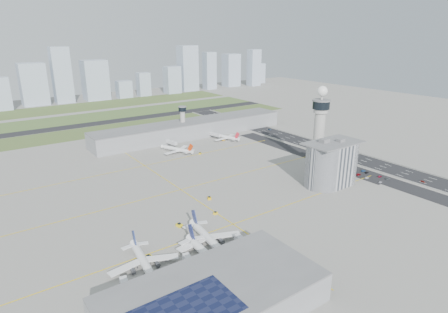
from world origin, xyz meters
TOP-DOWN VIEW (x-y plane):
  - ground at (0.00, 0.00)m, footprint 1000.00×1000.00m
  - grass_strip_0 at (-20.00, 225.00)m, footprint 480.00×50.00m
  - grass_strip_1 at (-20.00, 300.00)m, footprint 480.00×60.00m
  - grass_strip_2 at (-20.00, 380.00)m, footprint 480.00×70.00m
  - runway at (-20.00, 262.00)m, footprint 480.00×22.00m
  - highway at (115.00, 0.00)m, footprint 28.00×500.00m
  - barrier_left at (101.00, 0.00)m, footprint 0.60×500.00m
  - barrier_right at (129.00, 0.00)m, footprint 0.60×500.00m
  - landside_road at (90.00, -10.00)m, footprint 18.00×260.00m
  - parking_lot at (88.00, -22.00)m, footprint 20.00×44.00m
  - taxiway_line_h_0 at (-40.00, -30.00)m, footprint 260.00×0.60m
  - taxiway_line_h_1 at (-40.00, 30.00)m, footprint 260.00×0.60m
  - taxiway_line_h_2 at (-40.00, 90.00)m, footprint 260.00×0.60m
  - taxiway_line_v at (-40.00, 30.00)m, footprint 0.60×260.00m
  - control_tower at (72.00, 8.00)m, footprint 14.00×14.00m
  - secondary_tower at (30.00, 150.00)m, footprint 8.60×8.60m
  - admin_building at (51.99, -22.00)m, footprint 42.00×24.00m
  - terminal_pier at (40.00, 148.00)m, footprint 210.00×32.00m
  - near_terminal at (-88.07, -82.02)m, footprint 84.00×42.00m
  - airplane_near_a at (-97.88, -40.45)m, footprint 37.85×42.82m
  - airplane_near_b at (-71.78, -54.02)m, footprint 38.50×44.29m
  - airplane_near_c at (-62.93, -41.08)m, footprint 39.79×45.30m
  - airplane_far_a at (-1.48, 107.00)m, footprint 42.21×45.06m
  - airplane_far_b at (58.62, 116.57)m, footprint 39.23×42.68m
  - jet_bridge_near_0 at (-113.00, -61.00)m, footprint 5.39×14.31m
  - jet_bridge_near_1 at (-83.00, -61.00)m, footprint 5.39×14.31m
  - jet_bridge_near_2 at (-53.00, -61.00)m, footprint 5.39×14.31m
  - jet_bridge_far_0 at (2.00, 132.00)m, footprint 5.39×14.31m
  - jet_bridge_far_1 at (52.00, 132.00)m, footprint 5.39×14.31m
  - tug_0 at (-92.93, -33.68)m, footprint 3.66×3.05m
  - tug_1 at (-65.86, -14.65)m, footprint 3.14×3.94m
  - tug_2 at (-41.07, -13.93)m, footprint 3.29×2.90m
  - tug_3 at (-32.45, 5.84)m, footprint 3.35×3.77m
  - tug_4 at (13.06, 90.10)m, footprint 3.35×3.38m
  - tug_5 at (55.31, 113.79)m, footprint 3.18×2.55m
  - car_lot_0 at (82.99, -42.11)m, footprint 3.33×1.55m
  - car_lot_1 at (82.19, -31.57)m, footprint 3.75×1.34m
  - car_lot_2 at (83.22, -23.64)m, footprint 4.96×2.90m
  - car_lot_3 at (83.01, -19.40)m, footprint 4.43×2.11m
  - car_lot_4 at (83.36, -13.15)m, footprint 3.29×1.60m
  - car_lot_5 at (83.50, -6.79)m, footprint 3.65×1.53m
  - car_lot_6 at (93.22, -41.38)m, footprint 4.49×2.54m
  - car_lot_7 at (92.67, -35.45)m, footprint 3.87×1.88m
  - car_lot_8 at (92.10, -24.70)m, footprint 4.03×2.03m
  - car_lot_9 at (92.85, -21.12)m, footprint 4.01×1.76m
  - car_lot_10 at (91.95, -12.43)m, footprint 4.53×2.48m
  - car_lot_11 at (92.10, -7.22)m, footprint 4.12×2.21m
  - car_hw_0 at (108.71, -59.28)m, footprint 1.66×3.50m
  - car_hw_1 at (114.42, 41.59)m, footprint 1.74×3.58m
  - car_hw_2 at (122.70, 119.68)m, footprint 2.67×4.54m
  - car_hw_4 at (107.21, 180.44)m, footprint 2.06×3.86m
  - skyline_bldg_6 at (-102.68, 417.90)m, footprint 20.04×16.03m
  - skyline_bldg_7 at (-59.44, 436.89)m, footprint 35.76×28.61m
  - skyline_bldg_8 at (-19.42, 431.56)m, footprint 26.33×21.06m
  - skyline_bldg_9 at (30.27, 432.32)m, footprint 36.96×29.57m
  - skyline_bldg_10 at (73.27, 423.68)m, footprint 23.01×18.41m
  - skyline_bldg_11 at (108.28, 423.34)m, footprint 20.22×16.18m
  - skyline_bldg_12 at (162.17, 421.29)m, footprint 26.14×20.92m
  - skyline_bldg_13 at (201.27, 433.27)m, footprint 32.26×25.81m
  - skyline_bldg_14 at (244.74, 426.38)m, footprint 21.59×17.28m
  - skyline_bldg_15 at (302.83, 435.54)m, footprint 30.25×24.20m
  - skyline_bldg_16 at (345.49, 415.96)m, footprint 23.04×18.43m
  - skyline_bldg_17 at (382.05, 443.29)m, footprint 22.64×18.11m

SIDE VIEW (x-z plane):
  - ground at x=0.00m, z-range 0.00..0.00m
  - taxiway_line_h_0 at x=-40.00m, z-range 0.00..0.01m
  - taxiway_line_h_1 at x=-40.00m, z-range 0.00..0.01m
  - taxiway_line_h_2 at x=-40.00m, z-range 0.00..0.01m
  - taxiway_line_v at x=-40.00m, z-range 0.00..0.01m
  - grass_strip_0 at x=-20.00m, z-range 0.00..0.08m
  - grass_strip_1 at x=-20.00m, z-range 0.00..0.08m
  - grass_strip_2 at x=-20.00m, z-range 0.00..0.08m
  - landside_road at x=90.00m, z-range 0.00..0.08m
  - highway at x=115.00m, z-range 0.00..0.10m
  - parking_lot at x=88.00m, z-range 0.00..0.10m
  - runway at x=-20.00m, z-range 0.01..0.11m
  - car_lot_4 at x=83.36m, z-range 0.00..1.08m
  - car_lot_7 at x=92.67m, z-range 0.00..1.09m
  - car_lot_0 at x=82.99m, z-range 0.00..1.10m
  - car_hw_1 at x=114.42m, z-range 0.00..1.13m
  - car_lot_11 at x=92.10m, z-range 0.00..1.14m
  - car_hw_0 at x=108.71m, z-range 0.00..1.16m
  - car_lot_5 at x=83.50m, z-range 0.00..1.17m
  - car_lot_6 at x=93.22m, z-range 0.00..1.18m
  - car_hw_2 at x=122.70m, z-range 0.00..1.18m
  - barrier_left at x=101.00m, z-range 0.00..1.20m
  - barrier_right at x=129.00m, z-range 0.00..1.20m
  - car_lot_10 at x=91.95m, z-range 0.00..1.20m
  - car_lot_1 at x=82.19m, z-range 0.00..1.23m
  - car_lot_3 at x=83.01m, z-range 0.00..1.25m
  - car_hw_4 at x=107.21m, z-range 0.00..1.25m
  - car_lot_9 at x=92.85m, z-range 0.00..1.28m
  - car_lot_2 at x=83.22m, z-range 0.00..1.30m
  - car_lot_8 at x=92.10m, z-range 0.00..1.32m
  - tug_2 at x=-41.07m, z-range 0.00..1.59m
  - tug_5 at x=55.31m, z-range 0.00..1.62m
  - tug_4 at x=13.06m, z-range 0.00..1.64m
  - tug_0 at x=-92.93m, z-range 0.00..1.82m
  - tug_3 at x=-32.45m, z-range 0.00..1.82m
  - tug_1 at x=-65.86m, z-range 0.00..2.03m
  - jet_bridge_near_0 at x=-113.00m, z-range 0.00..5.70m
  - jet_bridge_near_1 at x=-83.00m, z-range 0.00..5.70m
  - jet_bridge_near_2 at x=-53.00m, z-range 0.00..5.70m
  - jet_bridge_far_0 at x=2.00m, z-range 0.00..5.70m
  - jet_bridge_far_1 at x=52.00m, z-range 0.00..5.70m
  - airplane_far_b at x=58.62m, z-range 0.00..9.88m
  - airplane_far_a at x=-1.48m, z-range 0.00..10.07m
  - airplane_near_a at x=-97.88m, z-range 0.00..10.84m
  - airplane_near_c at x=-62.93m, z-range 0.00..11.65m
  - airplane_near_b at x=-71.78m, z-range 0.00..11.70m
  - near_terminal at x=-88.07m, z-range -0.07..12.93m
  - terminal_pier at x=40.00m, z-range 0.00..15.80m
  - skyline_bldg_10 at x=73.27m, z-range 0.00..27.75m
  - admin_building at x=51.99m, z-range -1.45..32.05m
  - secondary_tower at x=30.00m, z-range 2.85..34.75m
  - skyline_bldg_11 at x=108.28m, z-range 0.00..38.97m
  - skyline_bldg_17 at x=382.05m, z-range 0.00..41.06m
  - skyline_bldg_6 at x=-102.68m, z-range 0.00..45.20m
  - skyline_bldg_12 at x=162.17m, z-range 0.00..46.89m
  - skyline_bldg_7 at x=-59.44m, z-range 0.00..61.22m
  - skyline_bldg_9 at x=30.27m, z-range 0.00..62.11m
  - skyline_bldg_15 at x=302.83m, z-range 0.00..63.40m
  - skyline_bldg_14 at x=244.74m, z-range 0.00..68.75m
  - control_tower at x=72.00m, z-range 2.79..67.29m
  - skyline_bldg_16 at x=345.49m, z-range 0.00..71.56m
  - skyline_bldg_13 at x=201.27m, z-range 0.00..81.20m
  - skyline_bldg_8 at x=-19.42m, z-range 0.00..83.39m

